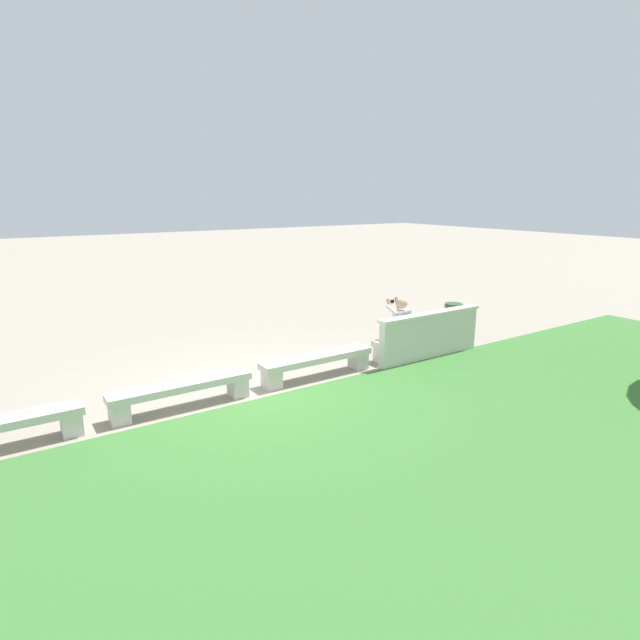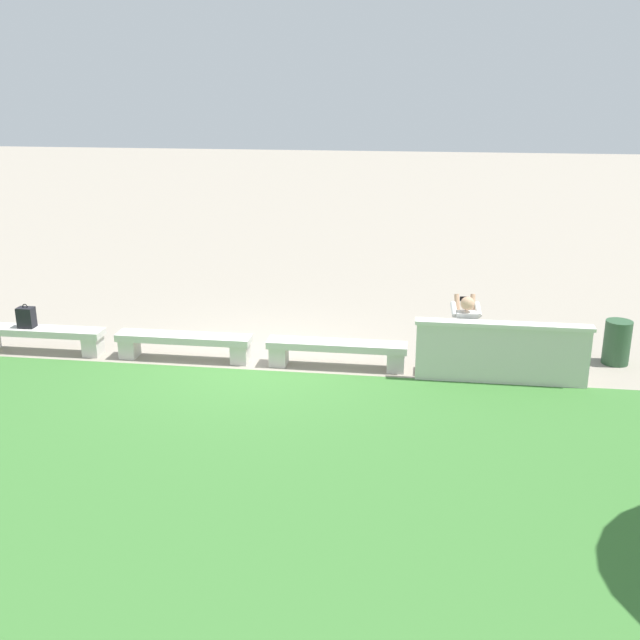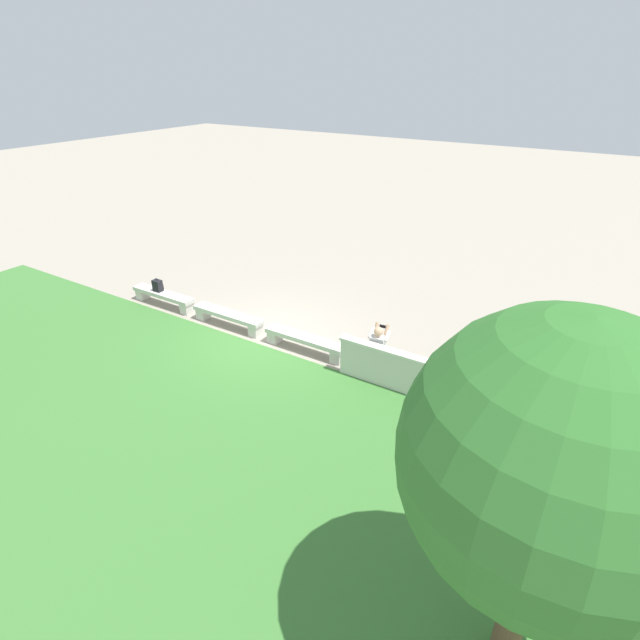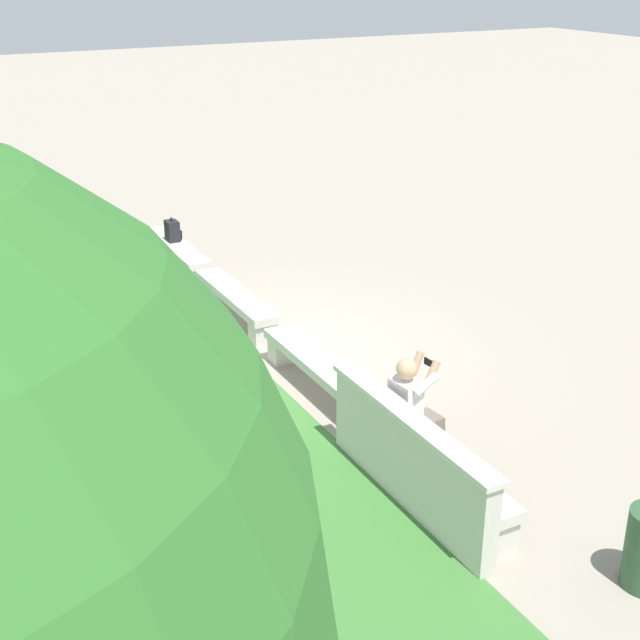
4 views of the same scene
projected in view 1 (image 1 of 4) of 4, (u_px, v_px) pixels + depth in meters
ground_plane at (255, 391)px, 8.88m from camera, size 80.00×80.00×0.00m
grass_strip at (436, 522)px, 5.31m from camera, size 22.19×8.00×0.03m
bench_main at (418, 341)px, 10.88m from camera, size 2.32×0.40×0.45m
bench_near at (317, 362)px, 9.49m from camera, size 2.32×0.40×0.45m
bench_mid at (182, 391)px, 8.10m from camera, size 2.32×0.40×0.45m
backrest_wall_with_plaque at (430, 335)px, 10.56m from camera, size 2.71×0.24×1.01m
person_photographer at (397, 325)px, 10.55m from camera, size 0.50×0.75×1.32m
trash_bin at (453, 318)px, 12.62m from camera, size 0.44×0.44×0.75m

